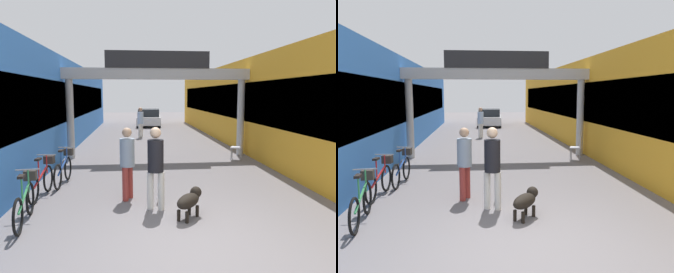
% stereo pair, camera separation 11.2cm
% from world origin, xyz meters
% --- Properties ---
extents(ground_plane, '(80.00, 80.00, 0.00)m').
position_xyz_m(ground_plane, '(0.00, 0.00, 0.00)').
color(ground_plane, slate).
extents(storefront_left, '(3.00, 26.00, 3.90)m').
position_xyz_m(storefront_left, '(-5.09, 11.00, 1.95)').
color(storefront_left, blue).
rests_on(storefront_left, ground_plane).
extents(storefront_right, '(3.00, 26.00, 3.90)m').
position_xyz_m(storefront_right, '(5.09, 11.00, 1.95)').
color(storefront_right, gold).
rests_on(storefront_right, ground_plane).
extents(arcade_sign_gateway, '(7.40, 0.47, 4.08)m').
position_xyz_m(arcade_sign_gateway, '(0.00, 7.70, 2.90)').
color(arcade_sign_gateway, '#B2B2B2').
rests_on(arcade_sign_gateway, ground_plane).
extents(pedestrian_with_dog, '(0.44, 0.44, 1.77)m').
position_xyz_m(pedestrian_with_dog, '(-0.48, 1.69, 1.02)').
color(pedestrian_with_dog, silver).
rests_on(pedestrian_with_dog, ground_plane).
extents(pedestrian_companion, '(0.45, 0.45, 1.69)m').
position_xyz_m(pedestrian_companion, '(-1.09, 2.44, 0.97)').
color(pedestrian_companion, '#99332D').
rests_on(pedestrian_companion, ground_plane).
extents(pedestrian_carrying_crate, '(0.47, 0.47, 1.72)m').
position_xyz_m(pedestrian_carrying_crate, '(-0.56, 13.41, 0.99)').
color(pedestrian_carrying_crate, silver).
rests_on(pedestrian_carrying_crate, ground_plane).
extents(dog_on_leash, '(0.70, 0.78, 0.58)m').
position_xyz_m(dog_on_leash, '(0.16, 1.14, 0.36)').
color(dog_on_leash, black).
rests_on(dog_on_leash, ground_plane).
extents(bicycle_green_nearest, '(0.46, 1.69, 0.98)m').
position_xyz_m(bicycle_green_nearest, '(-3.01, 1.25, 0.44)').
color(bicycle_green_nearest, black).
rests_on(bicycle_green_nearest, ground_plane).
extents(bicycle_red_second, '(0.46, 1.69, 0.98)m').
position_xyz_m(bicycle_red_second, '(-3.13, 2.88, 0.44)').
color(bicycle_red_second, black).
rests_on(bicycle_red_second, ground_plane).
extents(bicycle_blue_third, '(0.46, 1.69, 0.98)m').
position_xyz_m(bicycle_blue_third, '(-2.86, 4.02, 0.44)').
color(bicycle_blue_third, black).
rests_on(bicycle_blue_third, ground_plane).
extents(bollard_post_metal, '(0.10, 0.10, 1.11)m').
position_xyz_m(bollard_post_metal, '(-0.30, 2.49, 0.57)').
color(bollard_post_metal, gray).
rests_on(bollard_post_metal, ground_plane).
extents(cafe_chair_aluminium_nearer, '(0.53, 0.53, 0.89)m').
position_xyz_m(cafe_chair_aluminium_nearer, '(2.96, 6.69, 0.54)').
color(cafe_chair_aluminium_nearer, gray).
rests_on(cafe_chair_aluminium_nearer, ground_plane).
extents(parked_car_white, '(2.01, 4.10, 1.33)m').
position_xyz_m(parked_car_white, '(0.23, 20.39, 0.64)').
color(parked_car_white, silver).
rests_on(parked_car_white, ground_plane).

